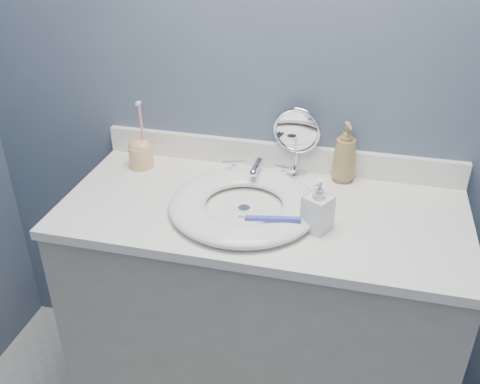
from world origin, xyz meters
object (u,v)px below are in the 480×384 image
(makeup_mirror, at_px, (296,138))
(soap_bottle_clear, at_px, (318,205))
(soap_bottle_amber, at_px, (345,152))
(toothbrush_holder, at_px, (141,152))

(makeup_mirror, xyz_separation_m, soap_bottle_clear, (0.11, -0.32, -0.05))
(makeup_mirror, relative_size, soap_bottle_amber, 1.17)
(toothbrush_holder, bearing_deg, soap_bottle_clear, -20.67)
(makeup_mirror, relative_size, toothbrush_holder, 0.98)
(makeup_mirror, height_order, soap_bottle_clear, makeup_mirror)
(makeup_mirror, height_order, toothbrush_holder, toothbrush_holder)
(soap_bottle_amber, bearing_deg, makeup_mirror, 159.68)
(soap_bottle_amber, distance_m, toothbrush_holder, 0.68)
(makeup_mirror, distance_m, soap_bottle_amber, 0.16)
(soap_bottle_clear, distance_m, toothbrush_holder, 0.67)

